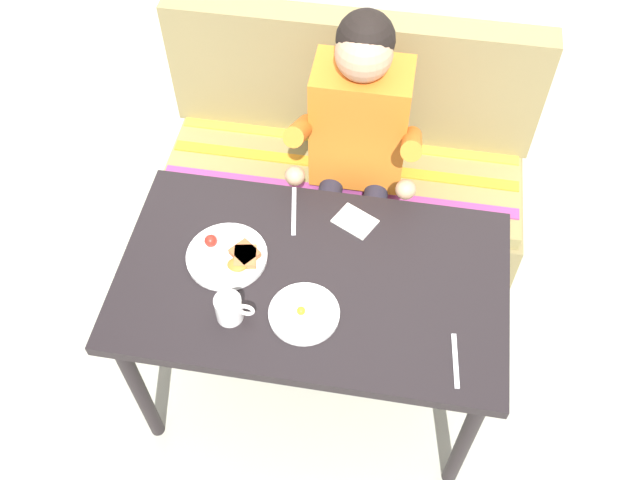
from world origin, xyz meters
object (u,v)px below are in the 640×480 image
(table, at_px, (312,291))
(knife, at_px, (294,211))
(fork, at_px, (455,361))
(person, at_px, (357,141))
(plate_eggs, at_px, (304,313))
(napkin, at_px, (355,221))
(plate_breakfast, at_px, (229,256))
(couch, at_px, (344,180))
(coffee_mug, at_px, (230,308))

(table, height_order, knife, knife)
(fork, bearing_deg, person, 109.49)
(person, bearing_deg, fork, -64.37)
(table, relative_size, plate_eggs, 5.68)
(person, height_order, napkin, person)
(person, xyz_separation_m, plate_eggs, (-0.06, -0.73, -0.00))
(plate_breakfast, bearing_deg, table, -5.76)
(knife, bearing_deg, fork, -49.91)
(table, relative_size, fork, 7.06)
(person, relative_size, fork, 7.13)
(table, distance_m, couch, 0.83)
(couch, bearing_deg, table, -90.00)
(couch, bearing_deg, coffee_mug, -102.65)
(plate_breakfast, distance_m, coffee_mug, 0.21)
(couch, height_order, plate_breakfast, couch)
(fork, xyz_separation_m, knife, (-0.55, 0.46, 0.00))
(napkin, bearing_deg, table, -113.41)
(coffee_mug, xyz_separation_m, napkin, (0.31, 0.41, -0.04))
(knife, bearing_deg, coffee_mug, -114.38)
(couch, xyz_separation_m, person, (0.06, -0.17, 0.41))
(person, relative_size, plate_eggs, 5.74)
(couch, bearing_deg, knife, -101.19)
(plate_eggs, bearing_deg, plate_breakfast, 148.22)
(napkin, bearing_deg, couch, 100.84)
(plate_eggs, distance_m, coffee_mug, 0.22)
(fork, bearing_deg, table, 148.09)
(table, relative_size, coffee_mug, 10.17)
(couch, relative_size, knife, 7.20)
(person, height_order, coffee_mug, person)
(plate_breakfast, xyz_separation_m, coffee_mug, (0.05, -0.20, 0.03))
(plate_breakfast, height_order, knife, plate_breakfast)
(couch, height_order, plate_eggs, couch)
(coffee_mug, relative_size, fork, 0.69)
(napkin, relative_size, fork, 0.75)
(plate_eggs, distance_m, napkin, 0.39)
(person, distance_m, plate_breakfast, 0.65)
(plate_breakfast, height_order, coffee_mug, coffee_mug)
(person, xyz_separation_m, coffee_mug, (-0.27, -0.77, 0.04))
(couch, distance_m, plate_eggs, 0.99)
(plate_eggs, bearing_deg, fork, -9.98)
(coffee_mug, bearing_deg, couch, 77.35)
(couch, distance_m, fork, 1.15)
(plate_eggs, xyz_separation_m, napkin, (0.10, 0.37, -0.01))
(person, bearing_deg, coffee_mug, -109.58)
(plate_breakfast, bearing_deg, knife, 53.27)
(table, distance_m, person, 0.60)
(couch, distance_m, napkin, 0.67)
(napkin, xyz_separation_m, knife, (-0.20, 0.01, -0.00))
(coffee_mug, xyz_separation_m, fork, (0.66, -0.04, -0.04))
(person, distance_m, napkin, 0.36)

